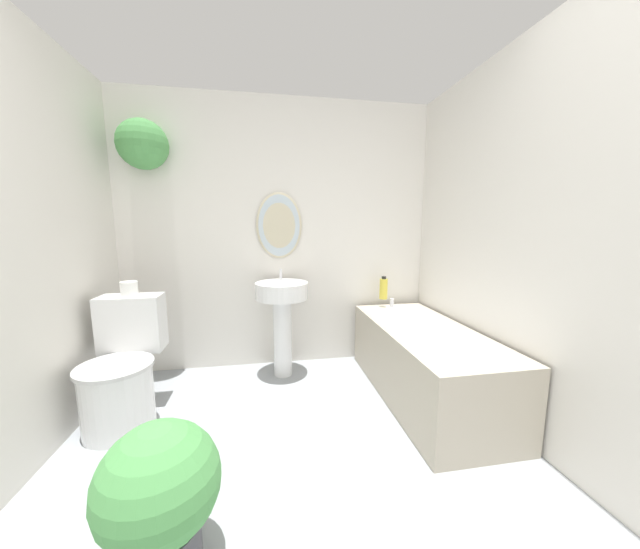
{
  "coord_description": "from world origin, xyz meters",
  "views": [
    {
      "loc": [
        -0.15,
        -0.51,
        1.29
      ],
      "look_at": [
        0.2,
        1.51,
        0.98
      ],
      "focal_mm": 18.0,
      "sensor_mm": 36.0,
      "label": 1
    }
  ],
  "objects_px": {
    "pedestal_sink": "(282,308)",
    "bathtub": "(424,360)",
    "toilet": "(123,372)",
    "potted_plant": "(160,491)",
    "shampoo_bottle": "(384,288)",
    "toilet_paper_roll": "(129,289)"
  },
  "relations": [
    {
      "from": "shampoo_bottle",
      "to": "toilet",
      "type": "bearing_deg",
      "value": -163.17
    },
    {
      "from": "shampoo_bottle",
      "to": "toilet_paper_roll",
      "type": "height_order",
      "value": "toilet_paper_roll"
    },
    {
      "from": "pedestal_sink",
      "to": "bathtub",
      "type": "bearing_deg",
      "value": -27.53
    },
    {
      "from": "bathtub",
      "to": "shampoo_bottle",
      "type": "xyz_separation_m",
      "value": [
        -0.08,
        0.66,
        0.43
      ]
    },
    {
      "from": "pedestal_sink",
      "to": "bathtub",
      "type": "distance_m",
      "value": 1.21
    },
    {
      "from": "pedestal_sink",
      "to": "bathtub",
      "type": "relative_size",
      "value": 0.61
    },
    {
      "from": "toilet",
      "to": "potted_plant",
      "type": "distance_m",
      "value": 1.18
    },
    {
      "from": "toilet",
      "to": "shampoo_bottle",
      "type": "bearing_deg",
      "value": 16.83
    },
    {
      "from": "pedestal_sink",
      "to": "potted_plant",
      "type": "relative_size",
      "value": 1.59
    },
    {
      "from": "shampoo_bottle",
      "to": "toilet_paper_roll",
      "type": "bearing_deg",
      "value": -168.87
    },
    {
      "from": "toilet",
      "to": "toilet_paper_roll",
      "type": "bearing_deg",
      "value": 90.0
    },
    {
      "from": "pedestal_sink",
      "to": "toilet",
      "type": "bearing_deg",
      "value": -155.24
    },
    {
      "from": "shampoo_bottle",
      "to": "toilet_paper_roll",
      "type": "relative_size",
      "value": 1.93
    },
    {
      "from": "potted_plant",
      "to": "pedestal_sink",
      "type": "bearing_deg",
      "value": 70.84
    },
    {
      "from": "shampoo_bottle",
      "to": "toilet_paper_roll",
      "type": "xyz_separation_m",
      "value": [
        -2.03,
        -0.4,
        0.14
      ]
    },
    {
      "from": "shampoo_bottle",
      "to": "toilet_paper_roll",
      "type": "distance_m",
      "value": 2.07
    },
    {
      "from": "pedestal_sink",
      "to": "toilet_paper_roll",
      "type": "distance_m",
      "value": 1.14
    },
    {
      "from": "toilet",
      "to": "potted_plant",
      "type": "relative_size",
      "value": 1.39
    },
    {
      "from": "bathtub",
      "to": "potted_plant",
      "type": "height_order",
      "value": "bathtub"
    },
    {
      "from": "potted_plant",
      "to": "bathtub",
      "type": "bearing_deg",
      "value": 32.6
    },
    {
      "from": "toilet_paper_roll",
      "to": "potted_plant",
      "type": "bearing_deg",
      "value": -66.98
    },
    {
      "from": "toilet",
      "to": "pedestal_sink",
      "type": "relative_size",
      "value": 0.88
    }
  ]
}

